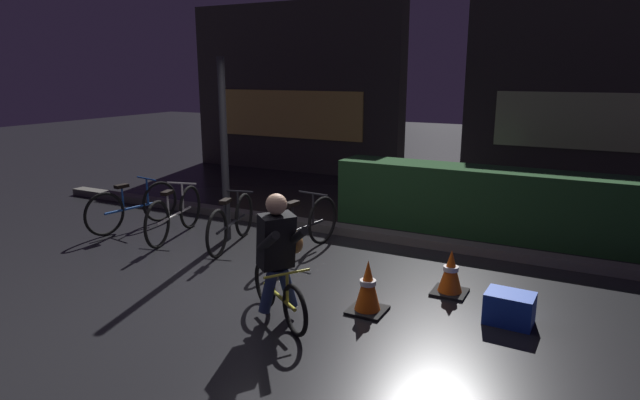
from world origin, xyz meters
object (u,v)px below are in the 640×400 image
at_px(parked_bike_center_right, 301,228).
at_px(traffic_cone_near, 368,287).
at_px(parked_bike_center_left, 231,223).
at_px(traffic_cone_far, 451,273).
at_px(cyclist, 280,257).
at_px(parked_bike_leftmost, 133,207).
at_px(parked_bike_left_mid, 175,214).
at_px(blue_crate, 509,308).
at_px(street_post, 224,151).

relative_size(parked_bike_center_right, traffic_cone_near, 3.06).
height_order(parked_bike_center_left, traffic_cone_far, parked_bike_center_left).
bearing_deg(cyclist, traffic_cone_far, 79.87).
height_order(parked_bike_leftmost, cyclist, cyclist).
height_order(parked_bike_leftmost, parked_bike_left_mid, parked_bike_left_mid).
xyz_separation_m(traffic_cone_far, cyclist, (-1.31, -1.34, 0.39)).
relative_size(parked_bike_leftmost, parked_bike_left_mid, 1.00).
bearing_deg(parked_bike_leftmost, traffic_cone_far, -83.59).
distance_m(traffic_cone_near, traffic_cone_far, 1.03).
bearing_deg(traffic_cone_far, traffic_cone_near, -126.60).
bearing_deg(parked_bike_center_left, parked_bike_left_mid, 78.86).
bearing_deg(blue_crate, parked_bike_left_mid, 172.58).
bearing_deg(street_post, blue_crate, -12.70).
height_order(street_post, parked_bike_center_left, street_post).
height_order(parked_bike_left_mid, traffic_cone_near, parked_bike_left_mid).
height_order(traffic_cone_near, blue_crate, traffic_cone_near).
relative_size(street_post, cyclist, 2.04).
bearing_deg(parked_bike_center_left, cyclist, -146.09).
xyz_separation_m(parked_bike_left_mid, parked_bike_center_left, (0.96, 0.05, -0.01)).
bearing_deg(cyclist, parked_bike_center_left, 172.19).
bearing_deg(parked_bike_left_mid, parked_bike_center_right, -97.99).
xyz_separation_m(street_post, traffic_cone_near, (2.70, -1.30, -1.01)).
relative_size(street_post, parked_bike_leftmost, 1.59).
height_order(parked_bike_left_mid, cyclist, cyclist).
relative_size(street_post, traffic_cone_near, 4.67).
xyz_separation_m(street_post, parked_bike_left_mid, (-0.71, -0.29, -0.92)).
bearing_deg(blue_crate, cyclist, -155.20).
bearing_deg(parked_bike_center_left, traffic_cone_near, -127.57).
xyz_separation_m(parked_bike_center_left, cyclist, (1.76, -1.58, 0.30)).
bearing_deg(parked_bike_center_right, traffic_cone_far, -94.14).
height_order(street_post, parked_bike_center_right, street_post).
bearing_deg(parked_bike_left_mid, street_post, -82.79).
bearing_deg(street_post, parked_bike_left_mid, -158.07).
height_order(parked_bike_left_mid, blue_crate, parked_bike_left_mid).
height_order(parked_bike_center_right, blue_crate, parked_bike_center_right).
xyz_separation_m(parked_bike_center_left, parked_bike_center_right, (0.99, 0.18, 0.02)).
bearing_deg(cyclist, blue_crate, 58.94).
relative_size(parked_bike_left_mid, parked_bike_center_right, 0.96).
relative_size(parked_bike_center_right, traffic_cone_far, 3.34).
bearing_deg(blue_crate, street_post, 167.30).
bearing_deg(parked_bike_leftmost, parked_bike_center_left, -81.08).
xyz_separation_m(street_post, parked_bike_center_left, (0.25, -0.24, -0.94)).
bearing_deg(blue_crate, parked_bike_center_right, 162.95).
height_order(street_post, parked_bike_left_mid, street_post).
height_order(parked_bike_center_left, blue_crate, parked_bike_center_left).
bearing_deg(blue_crate, traffic_cone_near, -162.75).
height_order(street_post, cyclist, street_post).
distance_m(street_post, parked_bike_center_right, 1.55).
height_order(parked_bike_leftmost, blue_crate, parked_bike_leftmost).
height_order(street_post, blue_crate, street_post).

